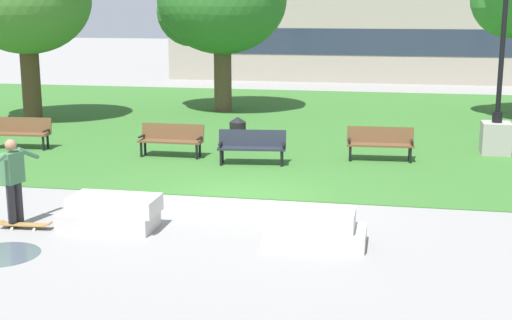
% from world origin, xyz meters
% --- Properties ---
extents(ground_plane, '(140.00, 140.00, 0.00)m').
position_xyz_m(ground_plane, '(0.00, 0.00, 0.00)').
color(ground_plane, gray).
extents(grass_lawn, '(40.00, 20.00, 0.02)m').
position_xyz_m(grass_lawn, '(0.00, 10.00, 0.01)').
color(grass_lawn, '#336628').
rests_on(grass_lawn, ground).
extents(concrete_block_center, '(1.87, 0.90, 0.64)m').
position_xyz_m(concrete_block_center, '(-1.95, -2.54, 0.31)').
color(concrete_block_center, '#BCB7B2').
rests_on(concrete_block_center, ground).
extents(concrete_block_left, '(1.86, 0.90, 0.64)m').
position_xyz_m(concrete_block_left, '(1.91, -2.72, 0.31)').
color(concrete_block_left, '#BCB7B2').
rests_on(concrete_block_left, ground).
extents(person_skateboarder, '(0.37, 1.55, 1.71)m').
position_xyz_m(person_skateboarder, '(-3.80, -2.77, 0.98)').
color(person_skateboarder, '#28282D').
rests_on(person_skateboarder, ground).
extents(skateboard, '(1.03, 0.29, 0.14)m').
position_xyz_m(skateboard, '(-3.55, -2.89, 0.09)').
color(skateboard, olive).
rests_on(skateboard, ground).
extents(puddle, '(1.31, 1.31, 0.01)m').
position_xyz_m(puddle, '(-3.24, -4.28, 0.00)').
color(puddle, '#47515B').
rests_on(puddle, ground).
extents(park_bench_near_left, '(1.85, 0.74, 0.90)m').
position_xyz_m(park_bench_near_left, '(-0.39, 3.37, 0.54)').
color(park_bench_near_left, '#1E232D').
rests_on(park_bench_near_left, grass_lawn).
extents(park_bench_near_right, '(1.83, 0.66, 0.90)m').
position_xyz_m(park_bench_near_right, '(-7.51, 4.16, 0.54)').
color(park_bench_near_right, brown).
rests_on(park_bench_near_right, grass_lawn).
extents(park_bench_far_left, '(1.83, 0.63, 0.90)m').
position_xyz_m(park_bench_far_left, '(2.94, 4.50, 0.54)').
color(park_bench_far_left, brown).
rests_on(park_bench_far_left, grass_lawn).
extents(park_bench_far_right, '(1.80, 0.53, 0.90)m').
position_xyz_m(park_bench_far_right, '(-2.79, 3.91, 0.54)').
color(park_bench_far_right, brown).
rests_on(park_bench_far_right, grass_lawn).
extents(lamp_post_center, '(1.32, 0.80, 5.32)m').
position_xyz_m(lamp_post_center, '(6.15, 6.01, 1.09)').
color(lamp_post_center, gray).
rests_on(lamp_post_center, grass_lawn).
extents(tree_far_left, '(5.26, 5.01, 6.51)m').
position_xyz_m(tree_far_left, '(-3.47, 12.61, 4.32)').
color(tree_far_left, brown).
rests_on(tree_far_left, grass_lawn).
extents(tree_near_right, '(4.82, 4.59, 6.32)m').
position_xyz_m(tree_near_right, '(-9.68, 8.89, 4.31)').
color(tree_near_right, '#4C3823').
rests_on(tree_near_right, grass_lawn).
extents(trash_bin, '(0.49, 0.49, 0.96)m').
position_xyz_m(trash_bin, '(-1.19, 5.25, 0.50)').
color(trash_bin, black).
rests_on(trash_bin, grass_lawn).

